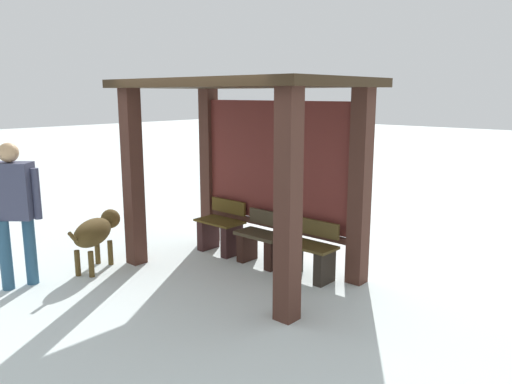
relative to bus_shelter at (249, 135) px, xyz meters
name	(u,v)px	position (x,y,z in m)	size (l,w,h in m)	color
ground_plane	(241,272)	(0.00, -0.17, -1.79)	(60.00, 60.00, 0.00)	silver
bus_shelter	(249,135)	(0.00, 0.00, 0.00)	(3.12, 1.86, 2.48)	#46281F
bench_left_inside	(221,231)	(-0.80, 0.25, -1.48)	(0.70, 0.41, 0.77)	#4E3B15
bench_center_inside	(261,243)	(0.00, 0.25, -1.48)	(0.70, 0.36, 0.72)	#403625
bench_right_inside	(309,255)	(0.80, 0.25, -1.49)	(0.70, 0.38, 0.73)	#4C3C1B
person_walking	(13,203)	(-1.65, -2.32, -0.75)	(0.57, 0.50, 1.75)	#41455F
dog	(96,232)	(-1.53, -1.35, -1.28)	(0.68, 1.01, 0.72)	#513E1D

